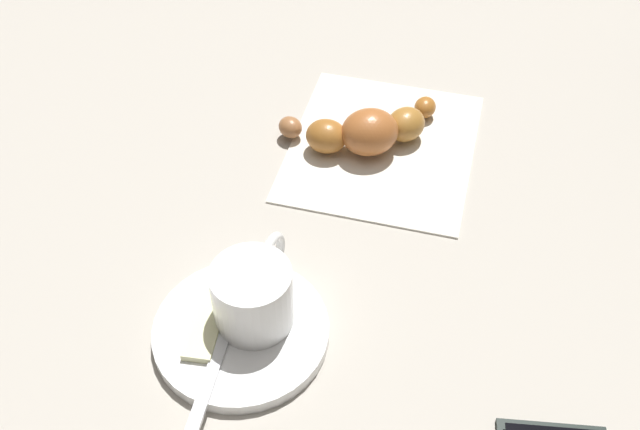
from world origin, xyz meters
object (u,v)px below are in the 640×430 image
(napkin, at_px, (382,146))
(espresso_cup, at_px, (252,293))
(croissant, at_px, (367,130))
(teaspoon, at_px, (227,328))
(sugar_packet, at_px, (206,326))
(saucer, at_px, (241,332))

(napkin, bearing_deg, espresso_cup, -9.76)
(espresso_cup, xyz_separation_m, croissant, (-0.21, 0.02, -0.01))
(teaspoon, xyz_separation_m, sugar_packet, (0.00, -0.01, 0.00))
(napkin, relative_size, croissant, 1.37)
(sugar_packet, xyz_separation_m, croissant, (-0.24, 0.05, 0.01))
(napkin, bearing_deg, teaspoon, -12.09)
(croissant, bearing_deg, napkin, 109.39)
(napkin, bearing_deg, saucer, -10.39)
(sugar_packet, bearing_deg, croissant, 157.33)
(espresso_cup, relative_size, croissant, 0.61)
(sugar_packet, bearing_deg, saucer, 99.32)
(napkin, distance_m, croissant, 0.02)
(saucer, relative_size, sugar_packet, 2.18)
(sugar_packet, distance_m, napkin, 0.25)
(saucer, bearing_deg, sugar_packet, -70.46)
(saucer, xyz_separation_m, croissant, (-0.23, 0.03, 0.02))
(espresso_cup, bearing_deg, saucer, -20.12)
(croissant, bearing_deg, teaspoon, -9.05)
(teaspoon, bearing_deg, croissant, 170.95)
(espresso_cup, bearing_deg, napkin, 170.24)
(napkin, xyz_separation_m, croissant, (0.00, -0.01, 0.02))
(saucer, distance_m, sugar_packet, 0.03)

